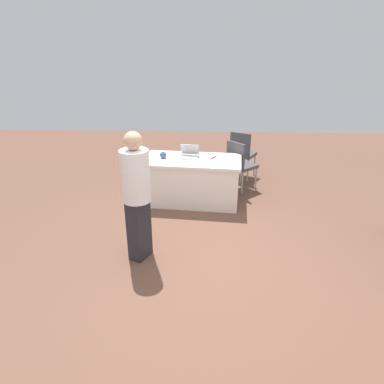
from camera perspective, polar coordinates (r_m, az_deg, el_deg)
ground_plane at (r=4.30m, az=0.55°, el=-11.92°), size 14.40×14.40×0.00m
table_foreground at (r=5.78m, az=0.03°, el=2.06°), size 1.72×1.02×0.76m
chair_tucked_left at (r=6.88m, az=8.54°, el=6.82°), size 0.60×0.60×0.97m
chair_tucked_right at (r=6.24m, az=8.14°, el=4.95°), size 0.62×0.62×0.95m
person_attendee_browsing at (r=4.03m, az=-9.43°, el=0.06°), size 0.46×0.46×1.63m
laptop_silver at (r=5.74m, az=-0.55°, el=6.32°), size 0.35×0.33×0.21m
yarn_ball at (r=5.71m, az=-4.94°, el=6.31°), size 0.11×0.11×0.11m
scissors_red at (r=5.73m, az=3.66°, el=5.86°), size 0.12×0.18×0.01m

